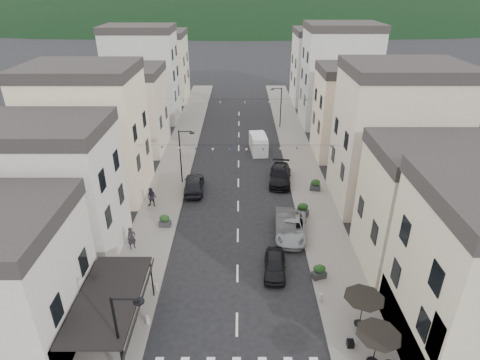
# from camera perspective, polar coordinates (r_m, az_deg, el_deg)

# --- Properties ---
(sidewalk_left) EXTENTS (4.00, 76.00, 0.12)m
(sidewalk_left) POSITION_cam_1_polar(r_m,az_deg,el_deg) (49.59, -8.92, 2.83)
(sidewalk_left) COLOR slate
(sidewalk_left) RESTS_ON ground
(sidewalk_right) EXTENTS (4.00, 76.00, 0.12)m
(sidewalk_right) POSITION_cam_1_polar(r_m,az_deg,el_deg) (49.52, 8.52, 2.83)
(sidewalk_right) COLOR slate
(sidewalk_right) RESTS_ON ground
(hill_backdrop) EXTENTS (640.00, 360.00, 70.00)m
(hill_backdrop) POSITION_cam_1_polar(r_m,az_deg,el_deg) (313.44, 0.01, 23.05)
(hill_backdrop) COLOR black
(hill_backdrop) RESTS_ON ground
(boutique_awning) EXTENTS (3.77, 7.50, 3.28)m
(boutique_awning) POSITION_cam_1_polar(r_m,az_deg,el_deg) (25.55, -17.63, -15.78)
(boutique_awning) COLOR black
(boutique_awning) RESTS_ON ground
(buildings_row_left) EXTENTS (10.20, 54.16, 14.00)m
(buildings_row_left) POSITION_cam_1_polar(r_m,az_deg,el_deg) (54.42, -15.94, 11.07)
(buildings_row_left) COLOR #B8B1A9
(buildings_row_left) RESTS_ON ground
(buildings_row_right) EXTENTS (10.20, 54.16, 14.50)m
(buildings_row_right) POSITION_cam_1_polar(r_m,az_deg,el_deg) (53.18, 15.93, 10.94)
(buildings_row_right) COLOR #BFB497
(buildings_row_right) RESTS_ON ground
(cafe_terrace) EXTENTS (2.50, 8.10, 2.53)m
(cafe_terrace) POSITION_cam_1_polar(r_m,az_deg,el_deg) (24.61, 18.99, -20.50)
(cafe_terrace) COLOR black
(cafe_terrace) RESTS_ON ground
(streetlamp_left_near) EXTENTS (1.70, 0.56, 6.00)m
(streetlamp_left_near) POSITION_cam_1_polar(r_m,az_deg,el_deg) (22.72, -16.38, -20.00)
(streetlamp_left_near) COLOR black
(streetlamp_left_near) RESTS_ON ground
(streetlamp_left_far) EXTENTS (1.70, 0.56, 6.00)m
(streetlamp_left_far) POSITION_cam_1_polar(r_m,az_deg,el_deg) (42.47, -8.15, 4.06)
(streetlamp_left_far) COLOR black
(streetlamp_left_far) RESTS_ON ground
(streetlamp_right_far) EXTENTS (1.70, 0.56, 6.00)m
(streetlamp_right_far) POSITION_cam_1_polar(r_m,az_deg,el_deg) (59.33, 5.57, 10.77)
(streetlamp_right_far) COLOR black
(streetlamp_right_far) RESTS_ON ground
(bollards) EXTENTS (11.66, 10.26, 0.60)m
(bollards) POSITION_cam_1_polar(r_m,az_deg,el_deg) (26.69, -0.45, -20.00)
(bollards) COLOR gray
(bollards) RESTS_ON ground
(bunting_near) EXTENTS (19.00, 0.28, 0.62)m
(bunting_near) POSITION_cam_1_polar(r_m,az_deg,el_deg) (37.59, -0.28, 4.50)
(bunting_near) COLOR black
(bunting_near) RESTS_ON ground
(bunting_far) EXTENTS (19.00, 0.28, 0.62)m
(bunting_far) POSITION_cam_1_polar(r_m,az_deg,el_deg) (52.76, -0.19, 11.08)
(bunting_far) COLOR black
(bunting_far) RESTS_ON ground
(parked_car_a) EXTENTS (1.90, 4.09, 1.36)m
(parked_car_a) POSITION_cam_1_polar(r_m,az_deg,el_deg) (30.78, 4.97, -11.95)
(parked_car_a) COLOR black
(parked_car_a) RESTS_ON ground
(parked_car_b) EXTENTS (1.97, 4.94, 1.60)m
(parked_car_b) POSITION_cam_1_polar(r_m,az_deg,el_deg) (35.20, 6.46, -6.26)
(parked_car_b) COLOR #38383A
(parked_car_b) RESTS_ON ground
(parked_car_c) EXTENTS (3.26, 5.79, 1.53)m
(parked_car_c) POSITION_cam_1_polar(r_m,az_deg,el_deg) (34.85, 7.32, -6.77)
(parked_car_c) COLOR #919499
(parked_car_c) RESTS_ON ground
(parked_car_d) EXTENTS (2.89, 5.78, 1.61)m
(parked_car_d) POSITION_cam_1_polar(r_m,az_deg,el_deg) (43.63, 5.75, 0.67)
(parked_car_d) COLOR black
(parked_car_d) RESTS_ON ground
(parked_car_e) EXTENTS (2.26, 5.07, 1.69)m
(parked_car_e) POSITION_cam_1_polar(r_m,az_deg,el_deg) (41.81, -6.57, -0.53)
(parked_car_e) COLOR black
(parked_car_e) RESTS_ON ground
(delivery_van) EXTENTS (2.32, 4.93, 2.29)m
(delivery_van) POSITION_cam_1_polar(r_m,az_deg,el_deg) (51.31, 2.63, 5.25)
(delivery_van) COLOR white
(delivery_van) RESTS_ON ground
(pedestrian_a) EXTENTS (0.84, 0.78, 1.92)m
(pedestrian_a) POSITION_cam_1_polar(r_m,az_deg,el_deg) (33.91, -15.15, -7.98)
(pedestrian_a) COLOR black
(pedestrian_a) RESTS_ON sidewalk_left
(pedestrian_b) EXTENTS (1.05, 0.88, 1.95)m
(pedestrian_b) POSITION_cam_1_polar(r_m,az_deg,el_deg) (39.41, -12.44, -2.42)
(pedestrian_b) COLOR black
(pedestrian_b) RESTS_ON sidewalk_left
(planter_la) EXTENTS (1.29, 0.96, 1.28)m
(planter_la) POSITION_cam_1_polar(r_m,az_deg,el_deg) (30.33, -15.17, -13.48)
(planter_la) COLOR #2D2C2F
(planter_la) RESTS_ON sidewalk_left
(planter_lb) EXTENTS (1.07, 0.65, 1.14)m
(planter_lb) POSITION_cam_1_polar(r_m,az_deg,el_deg) (36.28, -10.66, -5.73)
(planter_lb) COLOR #303032
(planter_lb) RESTS_ON sidewalk_left
(planter_ra) EXTENTS (1.17, 0.89, 1.16)m
(planter_ra) POSITION_cam_1_polar(r_m,az_deg,el_deg) (30.63, 11.20, -12.65)
(planter_ra) COLOR #28282B
(planter_ra) RESTS_ON sidewalk_right
(planter_rb) EXTENTS (1.29, 1.01, 1.27)m
(planter_rb) POSITION_cam_1_polar(r_m,az_deg,el_deg) (37.67, 8.90, -4.15)
(planter_rb) COLOR #323235
(planter_rb) RESTS_ON sidewalk_right
(planter_rc) EXTENTS (1.19, 0.81, 1.22)m
(planter_rc) POSITION_cam_1_polar(r_m,az_deg,el_deg) (42.31, 10.67, -0.70)
(planter_rc) COLOR #2D2D2F
(planter_rc) RESTS_ON sidewalk_right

